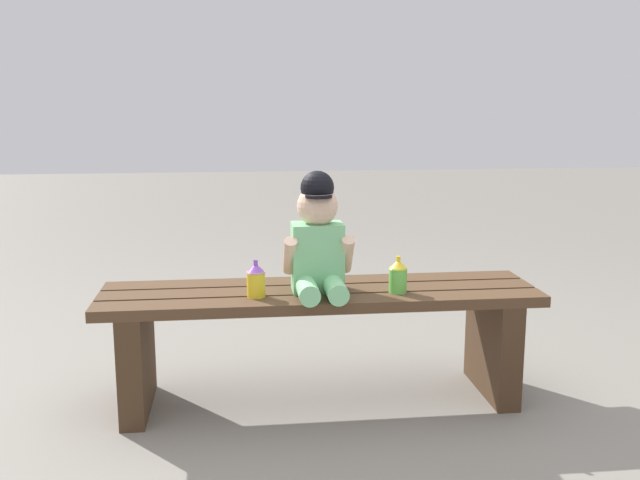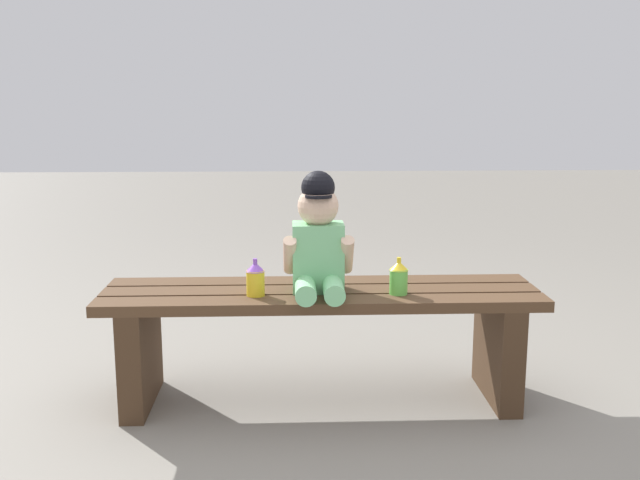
{
  "view_description": "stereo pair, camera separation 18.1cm",
  "coord_description": "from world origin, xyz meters",
  "px_view_note": "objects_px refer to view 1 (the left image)",
  "views": [
    {
      "loc": [
        -0.28,
        -2.38,
        1.04
      ],
      "look_at": [
        -0.01,
        -0.05,
        0.58
      ],
      "focal_mm": 40.91,
      "sensor_mm": 36.0,
      "label": 1
    },
    {
      "loc": [
        -0.1,
        -2.39,
        1.04
      ],
      "look_at": [
        -0.01,
        -0.05,
        0.58
      ],
      "focal_mm": 40.91,
      "sensor_mm": 36.0,
      "label": 2
    }
  ],
  "objects_px": {
    "sippy_cup_left": "(256,280)",
    "sippy_cup_right": "(398,275)",
    "child_figure": "(318,240)",
    "park_bench": "(320,325)"
  },
  "relations": [
    {
      "from": "park_bench",
      "to": "child_figure",
      "type": "distance_m",
      "value": 0.31
    },
    {
      "from": "park_bench",
      "to": "sippy_cup_right",
      "type": "xyz_separation_m",
      "value": [
        0.25,
        -0.07,
        0.18
      ]
    },
    {
      "from": "sippy_cup_right",
      "to": "child_figure",
      "type": "bearing_deg",
      "value": 171.93
    },
    {
      "from": "sippy_cup_left",
      "to": "sippy_cup_right",
      "type": "bearing_deg",
      "value": 0.0
    },
    {
      "from": "sippy_cup_left",
      "to": "sippy_cup_right",
      "type": "distance_m",
      "value": 0.47
    },
    {
      "from": "park_bench",
      "to": "child_figure",
      "type": "bearing_deg",
      "value": -105.91
    },
    {
      "from": "park_bench",
      "to": "sippy_cup_left",
      "type": "distance_m",
      "value": 0.29
    },
    {
      "from": "park_bench",
      "to": "child_figure",
      "type": "xyz_separation_m",
      "value": [
        -0.01,
        -0.04,
        0.3
      ]
    },
    {
      "from": "child_figure",
      "to": "park_bench",
      "type": "bearing_deg",
      "value": 74.09
    },
    {
      "from": "child_figure",
      "to": "sippy_cup_right",
      "type": "height_order",
      "value": "child_figure"
    }
  ]
}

